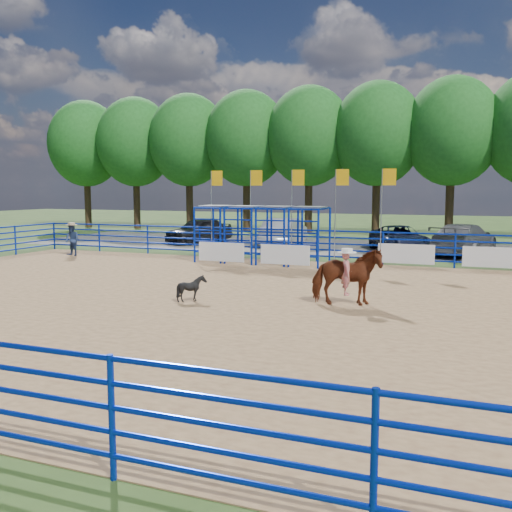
% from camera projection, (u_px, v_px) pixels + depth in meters
% --- Properties ---
extents(ground, '(120.00, 120.00, 0.00)m').
position_uv_depth(ground, '(228.00, 302.00, 16.97)').
color(ground, '#3A5522').
rests_on(ground, ground).
extents(arena_dirt, '(30.00, 20.00, 0.02)m').
position_uv_depth(arena_dirt, '(228.00, 302.00, 16.97)').
color(arena_dirt, '#A57D52').
rests_on(arena_dirt, ground).
extents(gravel_strip, '(40.00, 10.00, 0.01)m').
position_uv_depth(gravel_strip, '(349.00, 247.00, 32.71)').
color(gravel_strip, '#66635A').
rests_on(gravel_strip, ground).
extents(horse_and_rider, '(2.13, 1.34, 2.28)m').
position_uv_depth(horse_and_rider, '(347.00, 275.00, 16.35)').
color(horse_and_rider, maroon).
rests_on(horse_and_rider, arena_dirt).
extents(calf, '(0.75, 0.67, 0.80)m').
position_uv_depth(calf, '(192.00, 288.00, 16.93)').
color(calf, black).
rests_on(calf, arena_dirt).
extents(spectator_cowboy, '(0.87, 0.73, 1.64)m').
position_uv_depth(spectator_cowboy, '(72.00, 239.00, 28.47)').
color(spectator_cowboy, navy).
rests_on(spectator_cowboy, arena_dirt).
extents(car_a, '(3.28, 4.91, 1.55)m').
position_uv_depth(car_a, '(199.00, 230.00, 35.31)').
color(car_a, black).
rests_on(car_a, gravel_strip).
extents(car_b, '(2.06, 5.07, 1.64)m').
position_uv_depth(car_b, '(284.00, 232.00, 33.46)').
color(car_b, gray).
rests_on(car_b, gravel_strip).
extents(car_c, '(4.09, 5.51, 1.39)m').
position_uv_depth(car_c, '(399.00, 239.00, 30.28)').
color(car_c, black).
rests_on(car_c, gravel_strip).
extents(car_d, '(3.49, 5.90, 1.60)m').
position_uv_depth(car_d, '(464.00, 239.00, 28.83)').
color(car_d, '#555457').
rests_on(car_d, gravel_strip).
extents(perimeter_fence, '(30.10, 20.10, 1.50)m').
position_uv_depth(perimeter_fence, '(228.00, 277.00, 16.89)').
color(perimeter_fence, '#0828BA').
rests_on(perimeter_fence, ground).
extents(chute_assembly, '(19.32, 2.41, 4.20)m').
position_uv_depth(chute_assembly, '(269.00, 235.00, 25.69)').
color(chute_assembly, '#0828BA').
rests_on(chute_assembly, ground).
extents(treeline, '(56.40, 6.40, 11.24)m').
position_uv_depth(treeline, '(378.00, 129.00, 40.15)').
color(treeline, '#3F2B19').
rests_on(treeline, ground).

